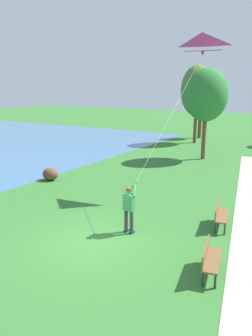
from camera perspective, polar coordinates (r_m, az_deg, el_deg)
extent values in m
plane|color=#33702D|center=(11.75, -5.75, -12.58)|extent=(120.00, 120.00, 0.00)
cube|color=#232328|center=(12.51, 0.07, -10.65)|extent=(0.13, 0.25, 0.06)
cylinder|color=#383842|center=(12.32, 0.02, -8.90)|extent=(0.14, 0.14, 0.82)
cube|color=#232328|center=(12.38, 0.99, -10.91)|extent=(0.13, 0.25, 0.06)
cylinder|color=#383842|center=(12.20, 0.95, -9.15)|extent=(0.14, 0.14, 0.82)
cube|color=#38894C|center=(12.00, 0.49, -5.90)|extent=(0.41, 0.25, 0.60)
sphere|color=#996B4C|center=(11.85, 0.49, -3.81)|extent=(0.22, 0.22, 0.22)
ellipsoid|color=#4C3319|center=(11.83, 0.45, -3.65)|extent=(0.24, 0.24, 0.13)
cylinder|color=#38894C|center=(12.08, 0.75, -3.52)|extent=(0.38, 0.52, 0.43)
cylinder|color=#38894C|center=(11.98, 1.44, -3.66)|extent=(0.32, 0.54, 0.43)
sphere|color=#996B4C|center=(12.12, 1.53, -2.82)|extent=(0.10, 0.10, 0.10)
pyramid|color=#E02D9E|center=(16.13, 12.76, 19.91)|extent=(1.92, 1.17, 0.54)
cone|color=red|center=(16.51, 12.94, 18.53)|extent=(0.23, 0.23, 0.22)
cylinder|color=black|center=(16.52, 12.97, 18.91)|extent=(1.68, 0.32, 0.02)
cylinder|color=silver|center=(14.01, 7.96, 9.46)|extent=(0.39, 5.48, 4.88)
cube|color=brown|center=(10.05, 14.47, -14.92)|extent=(0.73, 1.56, 0.05)
cube|color=brown|center=(9.96, 13.44, -13.67)|extent=(0.34, 1.48, 0.40)
cube|color=#2D2D33|center=(10.74, 15.65, -14.39)|extent=(0.07, 0.07, 0.45)
cube|color=#2D2D33|center=(10.76, 13.90, -14.22)|extent=(0.07, 0.07, 0.45)
cube|color=#2D2D33|center=(9.57, 14.96, -18.08)|extent=(0.07, 0.07, 0.45)
cube|color=#2D2D33|center=(9.60, 12.96, -17.87)|extent=(0.07, 0.07, 0.45)
cube|color=brown|center=(13.23, 16.03, -7.83)|extent=(0.73, 1.56, 0.05)
cube|color=brown|center=(13.16, 15.27, -6.84)|extent=(0.34, 1.48, 0.40)
cube|color=#2D2D33|center=(13.93, 16.84, -7.77)|extent=(0.07, 0.07, 0.45)
cube|color=#2D2D33|center=(13.95, 15.52, -7.65)|extent=(0.07, 0.07, 0.45)
cube|color=#2D2D33|center=(12.69, 16.46, -9.91)|extent=(0.07, 0.07, 0.45)
cube|color=#2D2D33|center=(12.71, 15.01, -9.78)|extent=(0.07, 0.07, 0.45)
cylinder|color=brown|center=(24.89, 13.13, 5.24)|extent=(0.30, 0.30, 3.29)
ellipsoid|color=#2D7533|center=(24.64, 13.51, 12.02)|extent=(3.02, 3.17, 3.72)
cylinder|color=brown|center=(32.00, 11.72, 7.07)|extent=(0.32, 0.32, 3.20)
ellipsoid|color=#567033|center=(31.80, 12.00, 12.79)|extent=(2.88, 3.16, 4.55)
cylinder|color=brown|center=(35.19, 12.45, 7.10)|extent=(0.36, 0.36, 2.56)
ellipsoid|color=#567033|center=(35.01, 12.65, 10.80)|extent=(2.07, 1.81, 2.85)
ellipsoid|color=brown|center=(19.41, -12.77, -1.02)|extent=(0.94, 0.79, 0.70)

